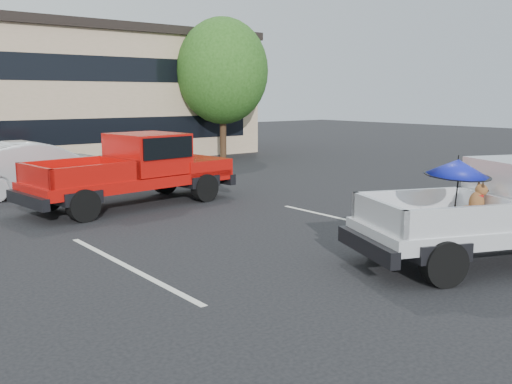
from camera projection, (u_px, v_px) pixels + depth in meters
ground at (325, 262)px, 10.54m from camera, size 90.00×90.00×0.00m
stripe_left at (128, 267)px, 10.24m from camera, size 0.12×5.00×0.01m
stripe_right at (353, 221)px, 13.92m from camera, size 0.12×5.00×0.01m
motel_building at (44, 92)px, 27.42m from camera, size 20.40×8.40×6.30m
tree_right at (222, 71)px, 27.70m from camera, size 4.46×4.46×6.78m
tree_back at (97, 71)px, 32.00m from camera, size 4.68×4.68×7.11m
red_pickup at (142, 166)px, 16.04m from camera, size 6.23×2.74×1.99m
silver_sedan at (37, 168)px, 17.74m from camera, size 5.08×2.01×1.64m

